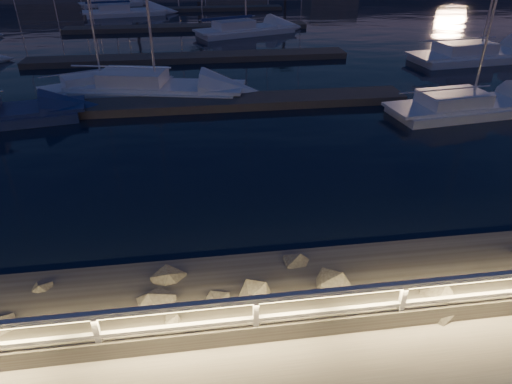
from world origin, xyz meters
TOP-DOWN VIEW (x-y plane):
  - ground at (0.00, 0.00)m, footprint 400.00×400.00m
  - harbor_water at (0.00, 31.22)m, footprint 400.00×440.00m
  - guard_rail at (-0.07, -0.00)m, footprint 44.11×0.12m
  - riprap at (-0.84, 1.68)m, footprint 25.26×2.93m
  - floating_docks at (0.00, 32.50)m, footprint 22.00×36.00m
  - sailboat_b at (-5.09, 19.57)m, footprint 6.73×4.34m
  - sailboat_c at (-2.12, 18.36)m, footprint 9.77×4.79m
  - sailboat_d at (13.27, 13.28)m, footprint 8.74×3.54m
  - sailboat_g at (4.84, 34.99)m, footprint 9.42×5.59m
  - sailboat_h at (19.66, 23.18)m, footprint 10.38×4.17m
  - sailboat_k at (-6.78, 47.43)m, footprint 9.11×4.22m
  - sailboat_m at (-9.14, 54.92)m, footprint 7.76×4.75m

SIDE VIEW (x-z plane):
  - harbor_water at x=0.00m, z-range -1.27..-0.67m
  - floating_docks at x=0.00m, z-range -0.60..-0.20m
  - riprap at x=-0.84m, z-range -0.91..0.40m
  - sailboat_b at x=-5.09m, z-range -5.81..5.40m
  - sailboat_d at x=13.27m, z-range -7.36..7.01m
  - sailboat_k at x=-6.78m, z-range -7.61..7.32m
  - sailboat_m at x=-9.14m, z-range -6.60..6.31m
  - sailboat_g at x=4.84m, z-range -7.87..7.60m
  - sailboat_h at x=19.66m, z-range -8.67..8.42m
  - sailboat_c at x=-2.12m, z-range -8.12..7.87m
  - ground at x=0.00m, z-range 0.00..0.00m
  - guard_rail at x=-0.07m, z-range 0.24..1.30m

